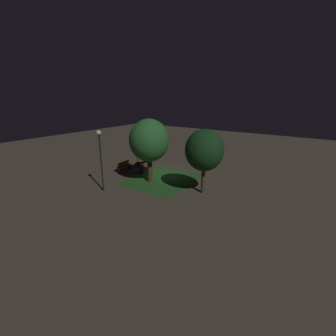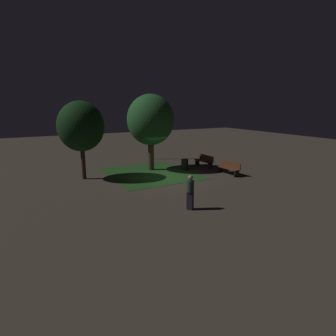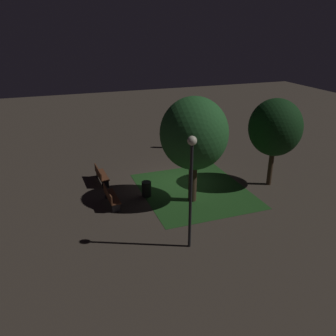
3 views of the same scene
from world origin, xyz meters
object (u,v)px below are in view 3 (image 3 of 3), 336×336
tree_tall_center (194,134)px  trash_bin (147,189)px  bench_lawn_edge (101,175)px  lamp_post_near_wall (191,175)px  pedestrian (172,137)px  bench_front_left (111,196)px  tree_back_right (275,128)px

tree_tall_center → trash_bin: tree_tall_center is taller
bench_lawn_edge → lamp_post_near_wall: bearing=17.3°
bench_lawn_edge → pedestrian: pedestrian is taller
bench_front_left → tree_back_right: 9.41m
lamp_post_near_wall → trash_bin: size_ratio=5.82×
trash_bin → pedestrian: (-6.87, 3.95, 0.44)m
pedestrian → tree_tall_center: bearing=-12.9°
tree_tall_center → lamp_post_near_wall: tree_tall_center is taller
pedestrian → bench_front_left: bearing=-39.4°
bench_front_left → tree_tall_center: (0.92, 4.06, 3.10)m
bench_lawn_edge → pedestrian: size_ratio=1.13×
tree_back_right → trash_bin: size_ratio=6.02×
trash_bin → pedestrian: size_ratio=0.51×
tree_tall_center → lamp_post_near_wall: size_ratio=1.14×
bench_lawn_edge → tree_back_right: 10.01m
bench_front_left → trash_bin: size_ratio=2.23×
lamp_post_near_wall → pedestrian: lamp_post_near_wall is taller
bench_front_left → tree_back_right: bearing=86.2°
lamp_post_near_wall → bench_front_left: bearing=-153.2°
bench_lawn_edge → bench_front_left: (2.88, 0.00, 0.00)m
tree_back_right → lamp_post_near_wall: bearing=-58.7°
bench_front_left → tree_back_right: (0.59, 8.94, 2.85)m
bench_lawn_edge → tree_tall_center: (3.80, 4.06, 3.10)m
trash_bin → pedestrian: 7.94m
tree_tall_center → trash_bin: (-1.27, -2.08, -3.17)m
tree_back_right → bench_lawn_edge: bearing=-111.2°
tree_back_right → bench_front_left: bearing=-93.8°
bench_lawn_edge → pedestrian: 7.36m
bench_front_left → trash_bin: (-0.36, 1.98, -0.07)m
bench_front_left → pedestrian: 9.35m
pedestrian → trash_bin: bearing=-29.9°
tree_back_right → trash_bin: 7.61m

